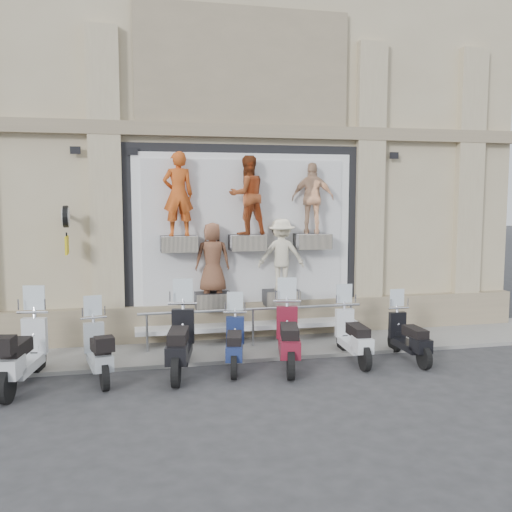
% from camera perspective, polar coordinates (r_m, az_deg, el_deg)
% --- Properties ---
extents(ground, '(90.00, 90.00, 0.00)m').
position_cam_1_polar(ground, '(10.92, 2.04, -12.01)').
color(ground, '#2D2D30').
rests_on(ground, ground).
extents(sidewalk, '(16.00, 2.20, 0.08)m').
position_cam_1_polar(sidewalk, '(12.87, -0.40, -9.01)').
color(sidewalk, gray).
rests_on(sidewalk, ground).
extents(building, '(14.00, 8.60, 12.00)m').
position_cam_1_polar(building, '(17.43, -4.01, 14.70)').
color(building, '#BEAF8A').
rests_on(building, ground).
extents(shop_vitrine, '(5.60, 0.87, 4.30)m').
position_cam_1_polar(shop_vitrine, '(13.10, -0.78, 1.91)').
color(shop_vitrine, black).
rests_on(shop_vitrine, ground).
extents(guard_rail, '(5.06, 0.10, 0.93)m').
position_cam_1_polar(guard_rail, '(12.67, -0.30, -7.27)').
color(guard_rail, '#9EA0A5').
rests_on(guard_rail, ground).
extents(clock_sign_bracket, '(0.10, 0.80, 1.02)m').
position_cam_1_polar(clock_sign_bracket, '(12.57, -18.45, 3.09)').
color(clock_sign_bracket, black).
rests_on(clock_sign_bracket, ground).
extents(scooter_b, '(0.99, 2.20, 1.72)m').
position_cam_1_polar(scooter_b, '(10.93, -22.36, -7.78)').
color(scooter_b, '#BBBEC1').
rests_on(scooter_b, ground).
extents(scooter_c, '(0.86, 1.89, 1.48)m').
position_cam_1_polar(scooter_c, '(10.98, -15.51, -8.13)').
color(scooter_c, '#959CA2').
rests_on(scooter_c, ground).
extents(scooter_d, '(1.02, 2.21, 1.73)m').
position_cam_1_polar(scooter_d, '(10.99, -7.63, -7.26)').
color(scooter_d, black).
rests_on(scooter_d, ground).
extents(scooter_e, '(0.87, 1.83, 1.43)m').
position_cam_1_polar(scooter_e, '(11.24, -2.16, -7.70)').
color(scooter_e, '#16224F').
rests_on(scooter_e, ground).
extents(scooter_f, '(1.06, 2.17, 1.70)m').
position_cam_1_polar(scooter_f, '(11.31, 3.28, -6.92)').
color(scooter_f, maroon).
rests_on(scooter_f, ground).
extents(scooter_g, '(0.63, 1.88, 1.51)m').
position_cam_1_polar(scooter_g, '(11.89, 9.72, -6.83)').
color(scooter_g, silver).
rests_on(scooter_g, ground).
extents(scooter_h, '(0.51, 1.73, 1.40)m').
position_cam_1_polar(scooter_h, '(12.19, 15.07, -6.89)').
color(scooter_h, black).
rests_on(scooter_h, ground).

